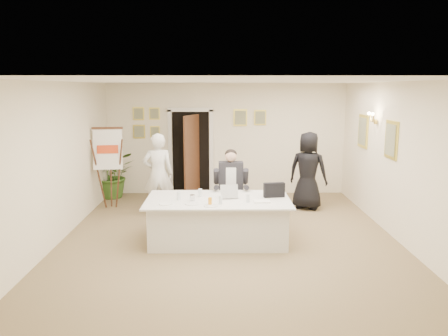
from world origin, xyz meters
TOP-DOWN VIEW (x-y plane):
  - floor at (0.00, 0.00)m, footprint 7.00×7.00m
  - ceiling at (0.00, 0.00)m, footprint 6.00×7.00m
  - wall_back at (0.00, 3.50)m, footprint 6.00×0.10m
  - wall_front at (0.00, -3.50)m, footprint 6.00×0.10m
  - wall_left at (-3.00, 0.00)m, footprint 0.10×7.00m
  - wall_right at (3.00, 0.00)m, footprint 0.10×7.00m
  - doorway at (-0.88, 3.32)m, footprint 1.14×0.86m
  - pictures_back_wall at (-0.80, 3.47)m, footprint 3.40×0.06m
  - pictures_right_wall at (2.97, 1.20)m, footprint 0.06×2.20m
  - wall_sconce at (2.90, 1.20)m, footprint 0.20×0.30m
  - conference_table at (-0.20, -0.11)m, footprint 2.51×1.34m
  - seated_man at (0.05, 0.85)m, footprint 0.70×0.74m
  - flip_chart at (-2.63, 2.06)m, footprint 0.64×0.43m
  - standing_man at (-1.48, 1.60)m, footprint 0.69×0.51m
  - standing_woman at (1.80, 2.00)m, footprint 1.00×0.86m
  - potted_palm at (-2.80, 3.07)m, footprint 1.27×1.18m
  - laptop at (-0.00, -0.01)m, footprint 0.35×0.38m
  - laptop_bag at (0.80, 0.01)m, footprint 0.38×0.16m
  - paper_stack at (0.55, -0.34)m, footprint 0.28×0.19m
  - plate_left at (-1.07, -0.45)m, footprint 0.25×0.25m
  - plate_mid at (-0.63, -0.46)m, footprint 0.24×0.24m
  - plate_near at (-0.32, -0.59)m, footprint 0.28×0.28m
  - glass_a at (-0.88, -0.16)m, footprint 0.07×0.07m
  - glass_b at (-0.15, -0.46)m, footprint 0.06×0.06m
  - glass_c at (0.31, -0.35)m, footprint 0.07×0.07m
  - glass_d at (-0.52, 0.06)m, footprint 0.07×0.07m
  - oj_glass at (-0.33, -0.52)m, footprint 0.07×0.07m
  - steel_jug at (-0.64, -0.26)m, footprint 0.09×0.09m

SIDE VIEW (x-z plane):
  - floor at x=0.00m, z-range 0.00..0.00m
  - conference_table at x=-0.20m, z-range 0.01..0.78m
  - potted_palm at x=-2.80m, z-range 0.00..1.15m
  - seated_man at x=0.05m, z-range 0.00..1.53m
  - plate_left at x=-1.07m, z-range 0.78..0.79m
  - plate_mid at x=-0.63m, z-range 0.78..0.79m
  - plate_near at x=-0.32m, z-range 0.78..0.79m
  - paper_stack at x=0.55m, z-range 0.78..0.80m
  - steel_jug at x=-0.64m, z-range 0.78..0.89m
  - flip_chart at x=-2.63m, z-range -0.07..1.74m
  - oj_glass at x=-0.33m, z-range 0.78..0.91m
  - glass_a at x=-0.88m, z-range 0.77..0.92m
  - glass_b at x=-0.15m, z-range 0.77..0.92m
  - glass_c at x=0.31m, z-range 0.77..0.92m
  - glass_d at x=-0.52m, z-range 0.77..0.92m
  - standing_woman at x=1.80m, z-range 0.00..1.74m
  - standing_man at x=-1.48m, z-range 0.00..1.75m
  - laptop_bag at x=0.80m, z-range 0.77..1.04m
  - laptop at x=0.00m, z-range 0.77..1.05m
  - doorway at x=-0.88m, z-range -0.06..2.14m
  - wall_back at x=0.00m, z-range 0.00..2.80m
  - wall_front at x=0.00m, z-range 0.00..2.80m
  - wall_left at x=-3.00m, z-range 0.00..2.80m
  - wall_right at x=3.00m, z-range 0.00..2.80m
  - pictures_right_wall at x=2.97m, z-range 1.35..2.15m
  - pictures_back_wall at x=-0.80m, z-range 1.45..2.25m
  - wall_sconce at x=2.90m, z-range 1.98..2.22m
  - ceiling at x=0.00m, z-range 2.79..2.81m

